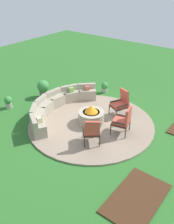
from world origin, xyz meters
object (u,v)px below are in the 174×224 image
object	(u,v)px
curved_stone_bench	(57,105)
lounge_chair_front_left	(92,130)
lounge_chair_front_right	(123,120)
potted_plant_2	(105,87)
fire_pit	(91,116)
lounge_chair_back_left	(121,102)
potted_plant_0	(8,102)
potted_plant_1	(43,88)

from	to	relation	value
curved_stone_bench	lounge_chair_front_left	distance (m)	2.59
lounge_chair_front_right	potted_plant_2	size ratio (longest dim) A/B	1.99
potted_plant_2	lounge_chair_front_left	bearing A→B (deg)	-151.95
fire_pit	lounge_chair_back_left	distance (m)	1.34
lounge_chair_front_left	lounge_chair_front_right	xyz separation A→B (m)	(1.18, -0.51, 0.01)
fire_pit	curved_stone_bench	world-z (taller)	fire_pit
fire_pit	potted_plant_2	bearing A→B (deg)	23.88
lounge_chair_back_left	potted_plant_2	bearing A→B (deg)	-14.19
potted_plant_0	potted_plant_1	bearing A→B (deg)	-13.73
lounge_chair_front_left	lounge_chair_front_right	distance (m)	1.28
curved_stone_bench	potted_plant_1	world-z (taller)	potted_plant_1
fire_pit	lounge_chair_back_left	bearing A→B (deg)	-25.84
lounge_chair_front_left	potted_plant_1	distance (m)	4.23
lounge_chair_front_left	potted_plant_1	bearing A→B (deg)	115.49
curved_stone_bench	potted_plant_0	size ratio (longest dim) A/B	7.55
lounge_chair_front_left	potted_plant_0	distance (m)	4.34
potted_plant_1	lounge_chair_front_right	bearing A→B (deg)	-94.91
curved_stone_bench	potted_plant_2	xyz separation A→B (m)	(2.78, -0.46, -0.05)
fire_pit	potted_plant_2	world-z (taller)	fire_pit
lounge_chair_back_left	fire_pit	bearing A→B (deg)	89.75
lounge_chair_back_left	potted_plant_0	bearing A→B (deg)	55.02
lounge_chair_front_left	potted_plant_2	size ratio (longest dim) A/B	1.93
potted_plant_2	potted_plant_0	bearing A→B (deg)	147.77
lounge_chair_front_left	potted_plant_0	world-z (taller)	lounge_chair_front_left
potted_plant_2	potted_plant_1	bearing A→B (deg)	136.97
curved_stone_bench	potted_plant_2	bearing A→B (deg)	-9.47
fire_pit	potted_plant_2	size ratio (longest dim) A/B	1.89
curved_stone_bench	lounge_chair_back_left	xyz separation A→B (m)	(1.34, -2.20, 0.27)
lounge_chair_front_left	potted_plant_1	xyz separation A→B (m)	(1.56, 3.93, -0.13)
lounge_chair_front_left	potted_plant_2	bearing A→B (deg)	75.19
lounge_chair_front_right	potted_plant_1	xyz separation A→B (m)	(0.38, 4.44, -0.14)
lounge_chair_back_left	potted_plant_0	size ratio (longest dim) A/B	2.06
lounge_chair_back_left	potted_plant_2	distance (m)	2.28
lounge_chair_front_right	lounge_chair_back_left	xyz separation A→B (m)	(1.05, 0.73, 0.02)
potted_plant_0	potted_plant_2	bearing A→B (deg)	-32.23
curved_stone_bench	lounge_chair_front_right	bearing A→B (deg)	-84.32
lounge_chair_front_right	lounge_chair_back_left	size ratio (longest dim) A/B	0.94
fire_pit	lounge_chair_front_right	distance (m)	1.33
fire_pit	potted_plant_0	world-z (taller)	fire_pit
lounge_chair_front_right	fire_pit	bearing A→B (deg)	82.07
lounge_chair_front_left	potted_plant_1	world-z (taller)	lounge_chair_front_left
potted_plant_1	potted_plant_2	size ratio (longest dim) A/B	1.55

